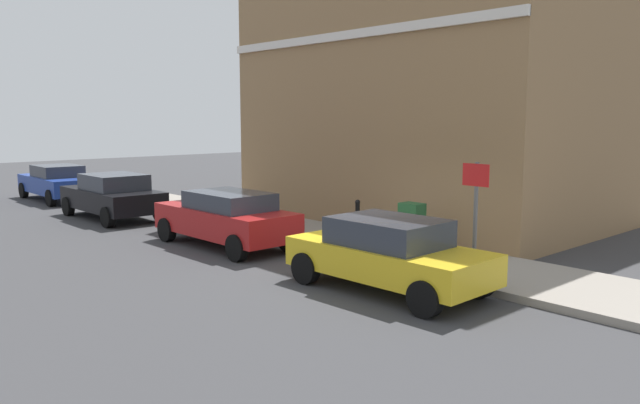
{
  "coord_description": "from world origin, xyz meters",
  "views": [
    {
      "loc": [
        -9.38,
        -9.11,
        3.31
      ],
      "look_at": [
        0.97,
        2.28,
        1.2
      ],
      "focal_mm": 34.7,
      "sensor_mm": 36.0,
      "label": 1
    }
  ],
  "objects_px": {
    "car_red": "(226,217)",
    "car_blue": "(57,182)",
    "car_black": "(113,195)",
    "utility_cabinet": "(412,229)",
    "car_yellow": "(389,253)",
    "bollard_near_cabinet": "(357,218)",
    "street_sign": "(476,202)"
  },
  "relations": [
    {
      "from": "car_red",
      "to": "car_blue",
      "type": "xyz_separation_m",
      "value": [
        0.02,
        12.11,
        -0.02
      ]
    },
    {
      "from": "car_black",
      "to": "utility_cabinet",
      "type": "bearing_deg",
      "value": -164.67
    },
    {
      "from": "utility_cabinet",
      "to": "car_blue",
      "type": "bearing_deg",
      "value": 99.12
    },
    {
      "from": "car_yellow",
      "to": "car_blue",
      "type": "relative_size",
      "value": 0.92
    },
    {
      "from": "car_red",
      "to": "bollard_near_cabinet",
      "type": "height_order",
      "value": "car_red"
    },
    {
      "from": "car_red",
      "to": "bollard_near_cabinet",
      "type": "bearing_deg",
      "value": -128.51
    },
    {
      "from": "car_black",
      "to": "utility_cabinet",
      "type": "relative_size",
      "value": 3.7
    },
    {
      "from": "utility_cabinet",
      "to": "car_black",
      "type": "bearing_deg",
      "value": 105.61
    },
    {
      "from": "street_sign",
      "to": "car_yellow",
      "type": "bearing_deg",
      "value": 151.03
    },
    {
      "from": "car_blue",
      "to": "bollard_near_cabinet",
      "type": "distance_m",
      "value": 14.44
    },
    {
      "from": "car_yellow",
      "to": "utility_cabinet",
      "type": "height_order",
      "value": "car_yellow"
    },
    {
      "from": "car_black",
      "to": "street_sign",
      "type": "height_order",
      "value": "street_sign"
    },
    {
      "from": "car_black",
      "to": "car_yellow",
      "type": "bearing_deg",
      "value": -178.98
    },
    {
      "from": "car_yellow",
      "to": "street_sign",
      "type": "relative_size",
      "value": 1.77
    },
    {
      "from": "bollard_near_cabinet",
      "to": "street_sign",
      "type": "distance_m",
      "value": 4.57
    },
    {
      "from": "car_red",
      "to": "utility_cabinet",
      "type": "xyz_separation_m",
      "value": [
        2.6,
        -3.98,
        -0.08
      ]
    },
    {
      "from": "car_red",
      "to": "car_black",
      "type": "distance_m",
      "value": 6.26
    },
    {
      "from": "car_red",
      "to": "car_yellow",
      "type": "bearing_deg",
      "value": 179.2
    },
    {
      "from": "bollard_near_cabinet",
      "to": "street_sign",
      "type": "xyz_separation_m",
      "value": [
        -1.13,
        -4.32,
        0.96
      ]
    },
    {
      "from": "car_black",
      "to": "bollard_near_cabinet",
      "type": "xyz_separation_m",
      "value": [
        2.96,
        -8.34,
        -0.06
      ]
    },
    {
      "from": "car_red",
      "to": "bollard_near_cabinet",
      "type": "xyz_separation_m",
      "value": [
        2.7,
        -2.08,
        -0.06
      ]
    },
    {
      "from": "car_yellow",
      "to": "street_sign",
      "type": "height_order",
      "value": "street_sign"
    },
    {
      "from": "car_blue",
      "to": "utility_cabinet",
      "type": "height_order",
      "value": "car_blue"
    },
    {
      "from": "car_blue",
      "to": "street_sign",
      "type": "relative_size",
      "value": 1.92
    },
    {
      "from": "car_black",
      "to": "street_sign",
      "type": "relative_size",
      "value": 1.85
    },
    {
      "from": "car_red",
      "to": "utility_cabinet",
      "type": "height_order",
      "value": "car_red"
    },
    {
      "from": "car_black",
      "to": "car_blue",
      "type": "relative_size",
      "value": 0.96
    },
    {
      "from": "car_red",
      "to": "car_black",
      "type": "height_order",
      "value": "car_black"
    },
    {
      "from": "car_black",
      "to": "car_blue",
      "type": "bearing_deg",
      "value": -3.0
    },
    {
      "from": "car_yellow",
      "to": "car_blue",
      "type": "height_order",
      "value": "car_blue"
    },
    {
      "from": "car_blue",
      "to": "street_sign",
      "type": "height_order",
      "value": "street_sign"
    },
    {
      "from": "car_red",
      "to": "utility_cabinet",
      "type": "bearing_deg",
      "value": -147.7
    }
  ]
}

